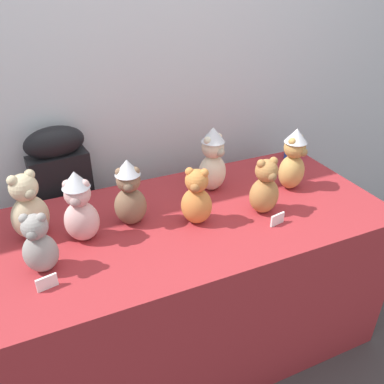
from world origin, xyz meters
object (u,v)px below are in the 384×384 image
(teddy_bear_blush, at_px, (80,208))
(teddy_bear_sand, at_px, (28,208))
(instrument_case, at_px, (69,222))
(teddy_bear_cream, at_px, (213,160))
(teddy_bear_honey, at_px, (293,160))
(teddy_bear_ash, at_px, (39,245))
(teddy_bear_caramel, at_px, (265,188))
(party_cup_blue, at_px, (292,149))
(teddy_bear_mocha, at_px, (129,193))
(display_table, at_px, (192,283))
(teddy_bear_ginger, at_px, (197,198))

(teddy_bear_blush, height_order, teddy_bear_sand, teddy_bear_blush)
(instrument_case, height_order, teddy_bear_blush, teddy_bear_blush)
(teddy_bear_blush, bearing_deg, instrument_case, 112.26)
(teddy_bear_sand, distance_m, teddy_bear_cream, 0.81)
(teddy_bear_honey, distance_m, teddy_bear_sand, 1.17)
(teddy_bear_cream, distance_m, teddy_bear_ash, 0.85)
(instrument_case, bearing_deg, teddy_bear_cream, -34.56)
(teddy_bear_honey, bearing_deg, teddy_bear_sand, 151.76)
(teddy_bear_caramel, bearing_deg, teddy_bear_blush, 171.50)
(instrument_case, distance_m, party_cup_blue, 1.26)
(teddy_bear_caramel, height_order, teddy_bear_ash, teddy_bear_caramel)
(instrument_case, height_order, teddy_bear_mocha, instrument_case)
(teddy_bear_blush, relative_size, teddy_bear_ash, 1.26)
(teddy_bear_cream, relative_size, teddy_bear_ash, 1.33)
(teddy_bear_ash, distance_m, party_cup_blue, 1.41)
(display_table, height_order, teddy_bear_mocha, teddy_bear_mocha)
(party_cup_blue, bearing_deg, teddy_bear_ginger, -154.52)
(teddy_bear_ginger, xyz_separation_m, teddy_bear_honey, (0.53, 0.09, 0.03))
(teddy_bear_blush, height_order, teddy_bear_cream, teddy_bear_cream)
(teddy_bear_ginger, xyz_separation_m, teddy_bear_blush, (-0.45, 0.07, 0.03))
(teddy_bear_blush, xyz_separation_m, teddy_bear_honey, (0.99, 0.01, 0.00))
(teddy_bear_ginger, xyz_separation_m, teddy_bear_sand, (-0.63, 0.17, 0.01))
(teddy_bear_mocha, xyz_separation_m, party_cup_blue, (0.99, 0.25, -0.09))
(teddy_bear_honey, bearing_deg, party_cup_blue, 28.65)
(teddy_bear_caramel, bearing_deg, teddy_bear_honey, 29.06)
(teddy_bear_blush, bearing_deg, teddy_bear_honey, 21.23)
(teddy_bear_ginger, distance_m, teddy_bear_sand, 0.65)
(teddy_bear_honey, height_order, teddy_bear_caramel, teddy_bear_honey)
(teddy_bear_caramel, relative_size, teddy_bear_mocha, 0.88)
(teddy_bear_sand, bearing_deg, teddy_bear_blush, -52.55)
(teddy_bear_sand, height_order, teddy_bear_cream, teddy_bear_cream)
(teddy_bear_honey, distance_m, teddy_bear_cream, 0.38)
(instrument_case, xyz_separation_m, teddy_bear_caramel, (0.76, -0.62, 0.35))
(teddy_bear_blush, distance_m, teddy_bear_mocha, 0.20)
(teddy_bear_sand, xyz_separation_m, party_cup_blue, (1.36, 0.18, -0.08))
(teddy_bear_sand, bearing_deg, party_cup_blue, -15.71)
(display_table, xyz_separation_m, teddy_bear_blush, (-0.45, 0.03, 0.53))
(teddy_bear_caramel, bearing_deg, teddy_bear_mocha, 165.16)
(display_table, bearing_deg, teddy_bear_mocha, 166.60)
(display_table, relative_size, teddy_bear_mocha, 5.84)
(teddy_bear_blush, bearing_deg, teddy_bear_caramel, 11.61)
(teddy_bear_ginger, distance_m, teddy_bear_blush, 0.46)
(teddy_bear_ash, relative_size, party_cup_blue, 2.13)
(instrument_case, xyz_separation_m, teddy_bear_ginger, (0.47, -0.57, 0.35))
(teddy_bear_cream, bearing_deg, teddy_bear_honey, -41.97)
(display_table, relative_size, teddy_bear_honey, 5.64)
(teddy_bear_caramel, height_order, teddy_bear_mocha, teddy_bear_mocha)
(teddy_bear_caramel, xyz_separation_m, teddy_bear_cream, (-0.11, 0.27, 0.03))
(teddy_bear_ginger, relative_size, teddy_bear_ash, 1.07)
(display_table, distance_m, teddy_bear_sand, 0.82)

